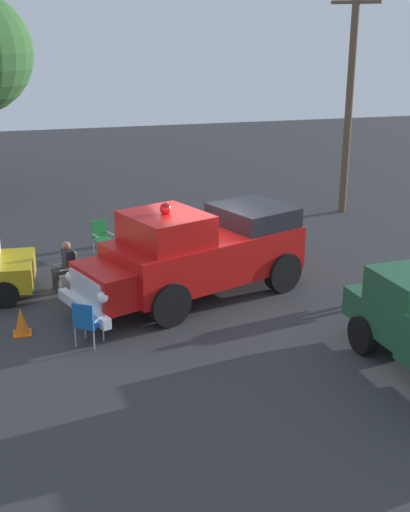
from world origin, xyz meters
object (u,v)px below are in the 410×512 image
object	(u,v)px
vintage_fire_truck	(197,252)
lawn_chair_near_truck	(70,267)
traffic_cone	(21,322)
lawn_chair_by_car	(86,321)
utility_pole	(349,99)
lawn_chair_spare	(101,235)
spectator_seated	(65,264)

from	to	relation	value
vintage_fire_truck	lawn_chair_near_truck	bearing A→B (deg)	155.12
traffic_cone	lawn_chair_by_car	bearing A→B (deg)	-35.87
lawn_chair_near_truck	utility_pole	bearing A→B (deg)	26.29
lawn_chair_spare	lawn_chair_by_car	bearing A→B (deg)	-99.89
lawn_chair_spare	lawn_chair_near_truck	bearing A→B (deg)	-113.37
lawn_chair_by_car	utility_pole	distance (m)	13.74
vintage_fire_truck	lawn_chair_spare	world-z (taller)	vintage_fire_truck
vintage_fire_truck	lawn_chair_near_truck	distance (m)	3.42
lawn_chair_near_truck	lawn_chair_by_car	distance (m)	3.47
lawn_chair_by_car	traffic_cone	bearing A→B (deg)	144.13
vintage_fire_truck	lawn_chair_spare	xyz separation A→B (m)	(-1.93, 4.02, -0.61)
lawn_chair_near_truck	lawn_chair_by_car	xyz separation A→B (m)	(0.07, -3.47, 0.00)
lawn_chair_by_car	spectator_seated	xyz separation A→B (m)	(-0.19, 3.43, 0.11)
lawn_chair_near_truck	utility_pole	world-z (taller)	utility_pole
vintage_fire_truck	lawn_chair_by_car	world-z (taller)	vintage_fire_truck
vintage_fire_truck	traffic_cone	xyz separation A→B (m)	(-4.33, -1.09, -0.89)
traffic_cone	lawn_chair_spare	bearing A→B (deg)	64.85
vintage_fire_truck	spectator_seated	world-z (taller)	vintage_fire_truck
lawn_chair_near_truck	traffic_cone	world-z (taller)	lawn_chair_near_truck
vintage_fire_truck	lawn_chair_near_truck	world-z (taller)	vintage_fire_truck
lawn_chair_by_car	spectator_seated	distance (m)	3.44
vintage_fire_truck	utility_pole	bearing A→B (deg)	41.98
utility_pole	vintage_fire_truck	bearing A→B (deg)	-138.02
vintage_fire_truck	lawn_chair_spare	distance (m)	4.50
vintage_fire_truck	utility_pole	world-z (taller)	utility_pole
spectator_seated	lawn_chair_by_car	bearing A→B (deg)	-86.77
lawn_chair_near_truck	spectator_seated	bearing A→B (deg)	-164.37
spectator_seated	traffic_cone	bearing A→B (deg)	-114.92
lawn_chair_spare	spectator_seated	world-z (taller)	spectator_seated
vintage_fire_truck	traffic_cone	distance (m)	4.55
utility_pole	traffic_cone	distance (m)	14.30
spectator_seated	utility_pole	distance (m)	12.05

